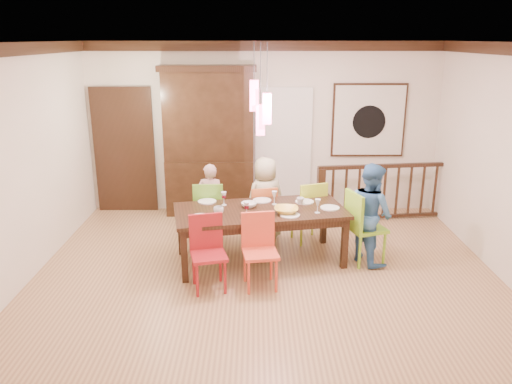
{
  "coord_description": "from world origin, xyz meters",
  "views": [
    {
      "loc": [
        -0.14,
        -6.01,
        2.95
      ],
      "look_at": [
        -0.13,
        0.43,
        0.95
      ],
      "focal_mm": 35.0,
      "sensor_mm": 36.0,
      "label": 1
    }
  ],
  "objects_px": {
    "balustrade": "(384,191)",
    "dining_table": "(260,215)",
    "person_end_right": "(370,213)",
    "chair_far_left": "(209,207)",
    "person_far_left": "(211,201)",
    "china_hutch": "(209,142)",
    "person_far_mid": "(265,199)",
    "chair_end_right": "(367,222)"
  },
  "relations": [
    {
      "from": "balustrade",
      "to": "chair_end_right",
      "type": "bearing_deg",
      "value": -118.82
    },
    {
      "from": "chair_end_right",
      "to": "person_far_left",
      "type": "xyz_separation_m",
      "value": [
        -2.18,
        0.91,
        0.0
      ]
    },
    {
      "from": "person_end_right",
      "to": "china_hutch",
      "type": "bearing_deg",
      "value": 22.28
    },
    {
      "from": "balustrade",
      "to": "person_end_right",
      "type": "bearing_deg",
      "value": -117.68
    },
    {
      "from": "china_hutch",
      "to": "person_far_left",
      "type": "height_order",
      "value": "china_hutch"
    },
    {
      "from": "dining_table",
      "to": "person_far_left",
      "type": "relative_size",
      "value": 2.09
    },
    {
      "from": "chair_far_left",
      "to": "person_far_mid",
      "type": "height_order",
      "value": "person_far_mid"
    },
    {
      "from": "dining_table",
      "to": "person_end_right",
      "type": "height_order",
      "value": "person_end_right"
    },
    {
      "from": "person_far_left",
      "to": "person_end_right",
      "type": "relative_size",
      "value": 0.84
    },
    {
      "from": "dining_table",
      "to": "china_hutch",
      "type": "relative_size",
      "value": 0.96
    },
    {
      "from": "chair_end_right",
      "to": "china_hutch",
      "type": "distance_m",
      "value": 3.12
    },
    {
      "from": "chair_far_left",
      "to": "person_end_right",
      "type": "distance_m",
      "value": 2.34
    },
    {
      "from": "balustrade",
      "to": "person_far_mid",
      "type": "height_order",
      "value": "person_far_mid"
    },
    {
      "from": "dining_table",
      "to": "chair_far_left",
      "type": "distance_m",
      "value": 1.02
    },
    {
      "from": "dining_table",
      "to": "person_far_left",
      "type": "bearing_deg",
      "value": 119.35
    },
    {
      "from": "chair_far_left",
      "to": "chair_end_right",
      "type": "height_order",
      "value": "chair_end_right"
    },
    {
      "from": "chair_end_right",
      "to": "balustrade",
      "type": "xyz_separation_m",
      "value": [
        0.66,
        1.68,
        -0.08
      ]
    },
    {
      "from": "chair_end_right",
      "to": "person_end_right",
      "type": "height_order",
      "value": "person_end_right"
    },
    {
      "from": "dining_table",
      "to": "person_far_mid",
      "type": "distance_m",
      "value": 0.82
    },
    {
      "from": "chair_end_right",
      "to": "dining_table",
      "type": "bearing_deg",
      "value": 70.99
    },
    {
      "from": "person_end_right",
      "to": "dining_table",
      "type": "bearing_deg",
      "value": 62.67
    },
    {
      "from": "person_end_right",
      "to": "balustrade",
      "type": "bearing_deg",
      "value": -47.42
    },
    {
      "from": "china_hutch",
      "to": "person_far_left",
      "type": "distance_m",
      "value": 1.31
    },
    {
      "from": "china_hutch",
      "to": "person_far_mid",
      "type": "xyz_separation_m",
      "value": [
        0.93,
        -1.18,
        -0.63
      ]
    },
    {
      "from": "dining_table",
      "to": "chair_end_right",
      "type": "relative_size",
      "value": 2.4
    },
    {
      "from": "person_far_mid",
      "to": "person_end_right",
      "type": "relative_size",
      "value": 0.92
    },
    {
      "from": "chair_far_left",
      "to": "person_far_left",
      "type": "distance_m",
      "value": 0.21
    },
    {
      "from": "dining_table",
      "to": "balustrade",
      "type": "height_order",
      "value": "balustrade"
    },
    {
      "from": "chair_end_right",
      "to": "person_far_left",
      "type": "distance_m",
      "value": 2.36
    },
    {
      "from": "person_far_left",
      "to": "person_far_mid",
      "type": "height_order",
      "value": "person_far_mid"
    },
    {
      "from": "person_far_mid",
      "to": "china_hutch",
      "type": "bearing_deg",
      "value": -77.48
    },
    {
      "from": "china_hutch",
      "to": "balustrade",
      "type": "bearing_deg",
      "value": -6.71
    },
    {
      "from": "chair_far_left",
      "to": "person_far_left",
      "type": "xyz_separation_m",
      "value": [
        0.01,
        0.2,
        0.03
      ]
    },
    {
      "from": "balustrade",
      "to": "dining_table",
      "type": "bearing_deg",
      "value": -149.14
    },
    {
      "from": "person_far_left",
      "to": "person_end_right",
      "type": "bearing_deg",
      "value": 162.62
    },
    {
      "from": "china_hutch",
      "to": "person_far_mid",
      "type": "relative_size",
      "value": 1.99
    },
    {
      "from": "chair_far_left",
      "to": "balustrade",
      "type": "relative_size",
      "value": 0.41
    },
    {
      "from": "chair_far_left",
      "to": "person_end_right",
      "type": "bearing_deg",
      "value": 159.15
    },
    {
      "from": "balustrade",
      "to": "person_end_right",
      "type": "distance_m",
      "value": 1.77
    },
    {
      "from": "dining_table",
      "to": "chair_far_left",
      "type": "height_order",
      "value": "chair_far_left"
    },
    {
      "from": "china_hutch",
      "to": "chair_far_left",
      "type": "bearing_deg",
      "value": -86.23
    },
    {
      "from": "china_hutch",
      "to": "person_end_right",
      "type": "distance_m",
      "value": 3.12
    }
  ]
}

